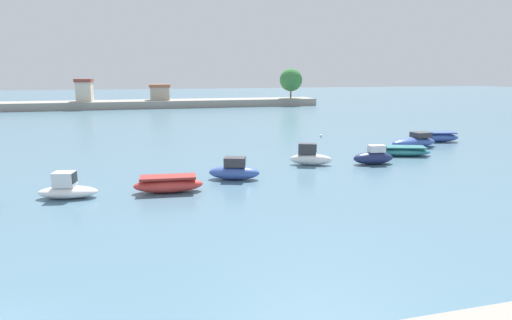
{
  "coord_description": "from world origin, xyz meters",
  "views": [
    {
      "loc": [
        5.83,
        -11.9,
        7.93
      ],
      "look_at": [
        13.98,
        19.57,
        1.07
      ],
      "focal_mm": 29.19,
      "sensor_mm": 36.0,
      "label": 1
    }
  ],
  "objects_px": {
    "moored_boat_5": "(310,157)",
    "moored_boat_9": "(438,137)",
    "moored_boat_2": "(67,189)",
    "moored_boat_7": "(401,151)",
    "moored_boat_6": "(374,157)",
    "mooring_buoy_1": "(321,136)",
    "moored_boat_4": "(234,171)",
    "moored_boat_3": "(168,184)",
    "moored_boat_8": "(415,142)"
  },
  "relations": [
    {
      "from": "moored_boat_7",
      "to": "moored_boat_8",
      "type": "xyz_separation_m",
      "value": [
        3.99,
        3.62,
        0.2
      ]
    },
    {
      "from": "moored_boat_3",
      "to": "mooring_buoy_1",
      "type": "distance_m",
      "value": 28.27
    },
    {
      "from": "moored_boat_4",
      "to": "moored_boat_7",
      "type": "relative_size",
      "value": 0.7
    },
    {
      "from": "moored_boat_9",
      "to": "moored_boat_8",
      "type": "bearing_deg",
      "value": -139.61
    },
    {
      "from": "moored_boat_4",
      "to": "moored_boat_9",
      "type": "xyz_separation_m",
      "value": [
        26.51,
        11.14,
        -0.11
      ]
    },
    {
      "from": "moored_boat_3",
      "to": "moored_boat_8",
      "type": "bearing_deg",
      "value": 26.8
    },
    {
      "from": "moored_boat_5",
      "to": "moored_boat_6",
      "type": "height_order",
      "value": "moored_boat_5"
    },
    {
      "from": "mooring_buoy_1",
      "to": "moored_boat_9",
      "type": "bearing_deg",
      "value": -30.18
    },
    {
      "from": "moored_boat_2",
      "to": "moored_boat_9",
      "type": "relative_size",
      "value": 0.79
    },
    {
      "from": "moored_boat_8",
      "to": "mooring_buoy_1",
      "type": "height_order",
      "value": "moored_boat_8"
    },
    {
      "from": "moored_boat_5",
      "to": "moored_boat_6",
      "type": "xyz_separation_m",
      "value": [
        5.54,
        -1.11,
        -0.06
      ]
    },
    {
      "from": "moored_boat_3",
      "to": "moored_boat_5",
      "type": "relative_size",
      "value": 1.24
    },
    {
      "from": "moored_boat_5",
      "to": "moored_boat_8",
      "type": "bearing_deg",
      "value": 41.87
    },
    {
      "from": "moored_boat_2",
      "to": "moored_boat_3",
      "type": "relative_size",
      "value": 0.84
    },
    {
      "from": "moored_boat_2",
      "to": "moored_boat_8",
      "type": "distance_m",
      "value": 34.63
    },
    {
      "from": "moored_boat_2",
      "to": "moored_boat_5",
      "type": "bearing_deg",
      "value": 25.83
    },
    {
      "from": "moored_boat_3",
      "to": "moored_boat_6",
      "type": "xyz_separation_m",
      "value": [
        17.95,
        4.41,
        0.1
      ]
    },
    {
      "from": "moored_boat_6",
      "to": "moored_boat_3",
      "type": "bearing_deg",
      "value": -161.52
    },
    {
      "from": "moored_boat_6",
      "to": "mooring_buoy_1",
      "type": "relative_size",
      "value": 11.17
    },
    {
      "from": "moored_boat_5",
      "to": "moored_boat_9",
      "type": "relative_size",
      "value": 0.76
    },
    {
      "from": "moored_boat_5",
      "to": "moored_boat_4",
      "type": "bearing_deg",
      "value": -134.97
    },
    {
      "from": "moored_boat_5",
      "to": "moored_boat_9",
      "type": "bearing_deg",
      "value": 43.64
    },
    {
      "from": "moored_boat_4",
      "to": "moored_boat_3",
      "type": "bearing_deg",
      "value": -136.54
    },
    {
      "from": "mooring_buoy_1",
      "to": "moored_boat_7",
      "type": "bearing_deg",
      "value": -77.58
    },
    {
      "from": "moored_boat_4",
      "to": "mooring_buoy_1",
      "type": "xyz_separation_m",
      "value": [
        14.76,
        17.97,
        -0.49
      ]
    },
    {
      "from": "moored_boat_8",
      "to": "moored_boat_5",
      "type": "bearing_deg",
      "value": -165.31
    },
    {
      "from": "moored_boat_2",
      "to": "moored_boat_5",
      "type": "height_order",
      "value": "moored_boat_5"
    },
    {
      "from": "moored_boat_4",
      "to": "moored_boat_6",
      "type": "bearing_deg",
      "value": 28.67
    },
    {
      "from": "moored_boat_2",
      "to": "moored_boat_3",
      "type": "height_order",
      "value": "moored_boat_2"
    },
    {
      "from": "moored_boat_6",
      "to": "mooring_buoy_1",
      "type": "bearing_deg",
      "value": 88.17
    },
    {
      "from": "moored_boat_7",
      "to": "moored_boat_9",
      "type": "distance_m",
      "value": 10.81
    },
    {
      "from": "moored_boat_2",
      "to": "moored_boat_6",
      "type": "relative_size",
      "value": 1.05
    },
    {
      "from": "moored_boat_2",
      "to": "moored_boat_4",
      "type": "height_order",
      "value": "moored_boat_2"
    },
    {
      "from": "mooring_buoy_1",
      "to": "moored_boat_2",
      "type": "bearing_deg",
      "value": -142.62
    },
    {
      "from": "moored_boat_2",
      "to": "moored_boat_8",
      "type": "height_order",
      "value": "moored_boat_2"
    },
    {
      "from": "moored_boat_2",
      "to": "mooring_buoy_1",
      "type": "height_order",
      "value": "moored_boat_2"
    },
    {
      "from": "moored_boat_6",
      "to": "moored_boat_2",
      "type": "bearing_deg",
      "value": -165.65
    },
    {
      "from": "moored_boat_3",
      "to": "moored_boat_8",
      "type": "xyz_separation_m",
      "value": [
        26.6,
        10.86,
        0.09
      ]
    },
    {
      "from": "moored_boat_2",
      "to": "moored_boat_7",
      "type": "bearing_deg",
      "value": 23.74
    },
    {
      "from": "moored_boat_7",
      "to": "moored_boat_6",
      "type": "bearing_deg",
      "value": -129.92
    },
    {
      "from": "moored_boat_7",
      "to": "moored_boat_3",
      "type": "bearing_deg",
      "value": -143.46
    },
    {
      "from": "moored_boat_7",
      "to": "mooring_buoy_1",
      "type": "height_order",
      "value": "moored_boat_7"
    },
    {
      "from": "moored_boat_4",
      "to": "moored_boat_7",
      "type": "height_order",
      "value": "moored_boat_4"
    },
    {
      "from": "moored_boat_7",
      "to": "moored_boat_4",
      "type": "bearing_deg",
      "value": -145.39
    },
    {
      "from": "moored_boat_9",
      "to": "mooring_buoy_1",
      "type": "xyz_separation_m",
      "value": [
        -11.75,
        6.83,
        -0.37
      ]
    },
    {
      "from": "moored_boat_5",
      "to": "mooring_buoy_1",
      "type": "xyz_separation_m",
      "value": [
        7.34,
        14.7,
        -0.53
      ]
    },
    {
      "from": "moored_boat_9",
      "to": "moored_boat_6",
      "type": "bearing_deg",
      "value": -133.36
    },
    {
      "from": "moored_boat_3",
      "to": "moored_boat_5",
      "type": "bearing_deg",
      "value": 28.56
    },
    {
      "from": "moored_boat_6",
      "to": "mooring_buoy_1",
      "type": "height_order",
      "value": "moored_boat_6"
    },
    {
      "from": "moored_boat_2",
      "to": "moored_boat_6",
      "type": "distance_m",
      "value": 24.67
    }
  ]
}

